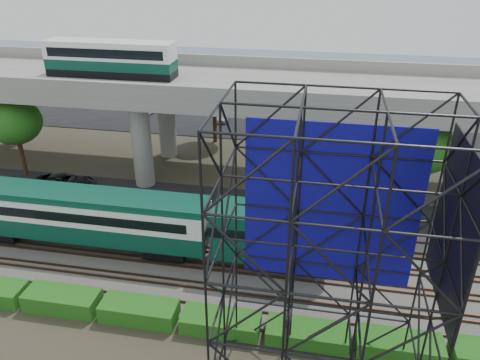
# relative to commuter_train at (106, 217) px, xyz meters

# --- Properties ---
(ground) EXTENTS (140.00, 140.00, 0.00)m
(ground) POSITION_rel_commuter_train_xyz_m (8.71, -2.00, -2.88)
(ground) COLOR #474233
(ground) RESTS_ON ground
(ballast_bed) EXTENTS (90.00, 12.00, 0.20)m
(ballast_bed) POSITION_rel_commuter_train_xyz_m (8.71, 0.00, -2.78)
(ballast_bed) COLOR slate
(ballast_bed) RESTS_ON ground
(service_road) EXTENTS (90.00, 5.00, 0.08)m
(service_road) POSITION_rel_commuter_train_xyz_m (8.71, 8.50, -2.84)
(service_road) COLOR black
(service_road) RESTS_ON ground
(parking_lot) EXTENTS (90.00, 18.00, 0.08)m
(parking_lot) POSITION_rel_commuter_train_xyz_m (8.71, 32.00, -2.84)
(parking_lot) COLOR black
(parking_lot) RESTS_ON ground
(harbor_water) EXTENTS (140.00, 40.00, 0.03)m
(harbor_water) POSITION_rel_commuter_train_xyz_m (8.71, 54.00, -2.87)
(harbor_water) COLOR #465C74
(harbor_water) RESTS_ON ground
(rail_tracks) EXTENTS (90.00, 9.52, 0.16)m
(rail_tracks) POSITION_rel_commuter_train_xyz_m (8.71, -0.00, -2.60)
(rail_tracks) COLOR #472D1E
(rail_tracks) RESTS_ON ballast_bed
(commuter_train) EXTENTS (29.30, 3.06, 4.30)m
(commuter_train) POSITION_rel_commuter_train_xyz_m (0.00, 0.00, 0.00)
(commuter_train) COLOR black
(commuter_train) RESTS_ON rail_tracks
(overpass) EXTENTS (80.00, 12.00, 12.40)m
(overpass) POSITION_rel_commuter_train_xyz_m (7.71, 14.00, 5.33)
(overpass) COLOR #9E9B93
(overpass) RESTS_ON ground
(scaffold_tower) EXTENTS (9.36, 6.36, 15.00)m
(scaffold_tower) POSITION_rel_commuter_train_xyz_m (15.29, -9.98, 4.59)
(scaffold_tower) COLOR black
(scaffold_tower) RESTS_ON ground
(hedge_strip) EXTENTS (34.60, 1.80, 1.20)m
(hedge_strip) POSITION_rel_commuter_train_xyz_m (9.71, -6.30, -2.32)
(hedge_strip) COLOR #145212
(hedge_strip) RESTS_ON ground
(trees) EXTENTS (40.94, 16.94, 7.69)m
(trees) POSITION_rel_commuter_train_xyz_m (4.04, 14.17, 2.69)
(trees) COLOR #382314
(trees) RESTS_ON ground
(suv) EXTENTS (5.81, 3.18, 1.54)m
(suv) POSITION_rel_commuter_train_xyz_m (-7.97, 7.80, -2.03)
(suv) COLOR black
(suv) RESTS_ON service_road
(parked_cars) EXTENTS (36.91, 9.83, 1.32)m
(parked_cars) POSITION_rel_commuter_train_xyz_m (11.13, 31.66, -2.19)
(parked_cars) COLOR white
(parked_cars) RESTS_ON parking_lot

